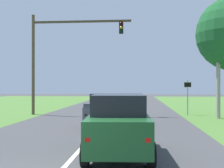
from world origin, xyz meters
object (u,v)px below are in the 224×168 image
Objects in this scene: red_suv_near at (119,124)px; traffic_light at (58,48)px; keep_moving_sign at (188,93)px; utility_pole_right at (218,44)px; pickup_truck_lead at (108,109)px.

traffic_light is (-5.64, 13.20, 4.21)m from red_suv_near.
traffic_light reaches higher than red_suv_near.
utility_pole_right is at bearing -53.32° from keep_moving_sign.
red_suv_near is 0.57× the size of traffic_light.
red_suv_near is at bearing -81.56° from pickup_truck_lead.
pickup_truck_lead is at bearing -130.20° from keep_moving_sign.
pickup_truck_lead is at bearing -52.62° from traffic_light.
traffic_light is (-4.56, 5.97, 4.32)m from pickup_truck_lead.
pickup_truck_lead is 1.80× the size of keep_moving_sign.
keep_moving_sign reaches higher than red_suv_near.
traffic_light reaches higher than pickup_truck_lead.
pickup_truck_lead is at bearing -149.55° from utility_pole_right.
utility_pole_right reaches higher than traffic_light.
traffic_light is at bearing -176.07° from keep_moving_sign.
keep_moving_sign is (5.64, 6.67, 0.79)m from pickup_truck_lead.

